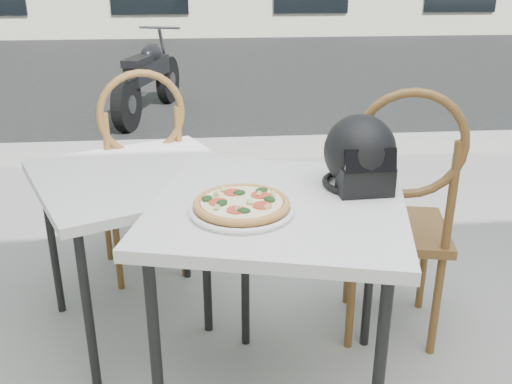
{
  "coord_description": "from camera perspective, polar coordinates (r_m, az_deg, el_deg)",
  "views": [
    {
      "loc": [
        -0.63,
        -1.63,
        1.53
      ],
      "look_at": [
        -0.48,
        0.07,
        0.84
      ],
      "focal_mm": 40.0,
      "sensor_mm": 36.0,
      "label": 1
    }
  ],
  "objects": [
    {
      "name": "street_asphalt",
      "position": [
        8.79,
        -1.04,
        12.03
      ],
      "size": [
        30.0,
        8.0,
        0.0
      ],
      "primitive_type": "cube",
      "color": "black",
      "rests_on": "ground"
    },
    {
      "name": "curb",
      "position": [
        4.9,
        2.43,
        4.54
      ],
      "size": [
        30.0,
        0.25,
        0.12
      ],
      "primitive_type": "cube",
      "color": "#98958E",
      "rests_on": "ground"
    },
    {
      "name": "cafe_table_main",
      "position": [
        1.93,
        2.26,
        -2.86
      ],
      "size": [
        1.01,
        1.01,
        0.79
      ],
      "rotation": [
        0.0,
        0.0,
        -0.24
      ],
      "color": "silver",
      "rests_on": "ground"
    },
    {
      "name": "plate",
      "position": [
        1.81,
        -1.43,
        -1.81
      ],
      "size": [
        0.35,
        0.35,
        0.02
      ],
      "rotation": [
        0.0,
        0.0,
        -0.04
      ],
      "color": "white",
      "rests_on": "cafe_table_main"
    },
    {
      "name": "pizza",
      "position": [
        1.8,
        -1.44,
        -1.13
      ],
      "size": [
        0.41,
        0.41,
        0.04
      ],
      "rotation": [
        0.0,
        0.0,
        0.41
      ],
      "color": "#D3914D",
      "rests_on": "plate"
    },
    {
      "name": "helmet",
      "position": [
        2.02,
        10.38,
        3.56
      ],
      "size": [
        0.27,
        0.28,
        0.26
      ],
      "rotation": [
        0.0,
        0.0,
        0.05
      ],
      "color": "black",
      "rests_on": "cafe_table_main"
    },
    {
      "name": "cafe_chair_main",
      "position": [
        2.35,
        14.18,
        -1.38
      ],
      "size": [
        0.51,
        0.51,
        1.12
      ],
      "rotation": [
        0.0,
        0.0,
        2.93
      ],
      "color": "brown",
      "rests_on": "ground"
    },
    {
      "name": "cafe_table_side",
      "position": [
        2.38,
        -11.66,
        0.4
      ],
      "size": [
        1.03,
        1.03,
        0.74
      ],
      "rotation": [
        0.0,
        0.0,
        0.42
      ],
      "color": "silver",
      "rests_on": "ground"
    },
    {
      "name": "cafe_chair_side",
      "position": [
        2.85,
        -11.37,
        2.63
      ],
      "size": [
        0.52,
        0.52,
        1.09
      ],
      "rotation": [
        0.0,
        0.0,
        3.45
      ],
      "color": "brown",
      "rests_on": "ground"
    },
    {
      "name": "motorcycle",
      "position": [
        6.19,
        -10.69,
        11.01
      ],
      "size": [
        0.63,
        1.73,
        0.88
      ],
      "rotation": [
        0.0,
        0.0,
        -0.27
      ],
      "color": "black",
      "rests_on": "street_asphalt"
    }
  ]
}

